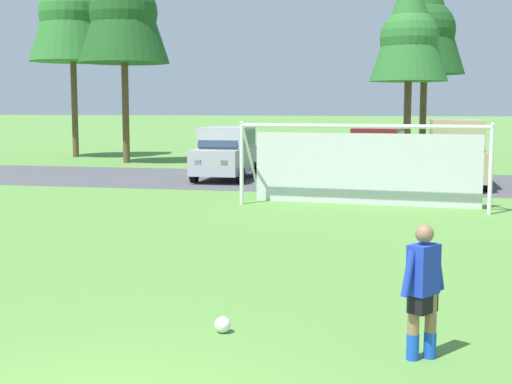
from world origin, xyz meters
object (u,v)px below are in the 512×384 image
player_defender_far (423,292)px  parked_car_slot_left (309,159)px  parked_car_slot_center (455,151)px  soccer_ball (223,325)px  soccer_goal (364,163)px  parked_car_slot_center_left (377,154)px  parked_car_slot_far_left (227,153)px

player_defender_far → parked_car_slot_left: (-4.39, 20.61, 0.05)m
parked_car_slot_left → parked_car_slot_center: size_ratio=0.88×
soccer_ball → parked_car_slot_left: parked_car_slot_left is taller
soccer_goal → player_defender_far: (1.65, -13.42, -0.47)m
player_defender_far → parked_car_slot_center: 19.60m
soccer_goal → player_defender_far: bearing=-83.0°
parked_car_slot_left → soccer_goal: bearing=-69.1°
soccer_ball → soccer_goal: size_ratio=0.03×
soccer_ball → parked_car_slot_center: bearing=78.4°
parked_car_slot_center_left → parked_car_slot_left: bearing=177.3°
player_defender_far → soccer_goal: bearing=97.0°
parked_car_slot_left → parked_car_slot_center_left: bearing=-2.7°
soccer_ball → soccer_goal: (0.95, 12.96, 1.18)m
parked_car_slot_far_left → parked_car_slot_center: size_ratio=0.96×
soccer_ball → parked_car_slot_center_left: 20.07m
player_defender_far → parked_car_slot_center: (1.34, 19.54, 0.52)m
parked_car_slot_far_left → parked_car_slot_center: (9.08, -0.60, 0.23)m
soccer_goal → parked_car_slot_far_left: (-6.10, 6.73, -0.18)m
soccer_goal → parked_car_slot_center: soccer_goal is taller
player_defender_far → parked_car_slot_left: bearing=102.0°
parked_car_slot_left → parked_car_slot_center: bearing=-10.5°
parked_car_slot_left → parked_car_slot_center_left: size_ratio=0.89×
parked_car_slot_center_left → parked_car_slot_center: 3.09m
soccer_ball → player_defender_far: 2.73m
parked_car_slot_far_left → parked_car_slot_center: 9.10m
parked_car_slot_center_left → parked_car_slot_center: (2.94, -0.93, 0.23)m
parked_car_slot_left → parked_car_slot_center: 5.85m
soccer_goal → player_defender_far: size_ratio=4.60×
soccer_ball → parked_car_slot_left: size_ratio=0.05×
soccer_goal → parked_car_slot_left: 7.71m
parked_car_slot_center → soccer_goal: bearing=-116.0°
parked_car_slot_far_left → soccer_goal: bearing=-47.8°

